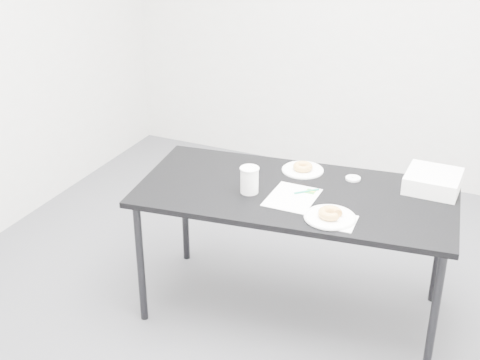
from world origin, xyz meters
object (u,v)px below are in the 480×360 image
at_px(plate_near, 330,217).
at_px(plate_far, 303,170).
at_px(scorecard, 292,197).
at_px(table, 295,201).
at_px(coffee_cup, 249,180).
at_px(donut_far, 303,167).
at_px(pen, 307,191).
at_px(donut_near, 330,213).
at_px(bakery_box, 433,181).

bearing_deg(plate_near, plate_far, 123.37).
bearing_deg(scorecard, table, 95.84).
relative_size(plate_far, coffee_cup, 1.64).
xyz_separation_m(donut_far, coffee_cup, (-0.17, -0.38, 0.05)).
relative_size(table, donut_far, 15.98).
distance_m(donut_far, coffee_cup, 0.41).
bearing_deg(plate_near, coffee_cup, 168.43).
relative_size(scorecard, donut_far, 2.74).
relative_size(scorecard, pen, 2.15).
relative_size(pen, coffee_cup, 0.98).
height_order(table, plate_near, plate_near).
bearing_deg(plate_near, donut_near, 180.00).
relative_size(plate_near, donut_near, 2.13).
bearing_deg(plate_near, donut_far, 123.37).
xyz_separation_m(donut_near, plate_far, (-0.31, 0.47, -0.03)).
relative_size(donut_near, donut_far, 1.09).
bearing_deg(donut_near, bakery_box, 53.36).
bearing_deg(donut_near, pen, 132.10).
bearing_deg(pen, bakery_box, -15.12).
xyz_separation_m(scorecard, plate_near, (0.25, -0.13, 0.01)).
bearing_deg(scorecard, pen, 60.25).
distance_m(pen, donut_near, 0.30).
bearing_deg(coffee_cup, pen, 23.71).
xyz_separation_m(donut_far, bakery_box, (0.72, 0.07, 0.02)).
bearing_deg(coffee_cup, scorecard, 8.94).
relative_size(donut_far, bakery_box, 0.40).
distance_m(scorecard, plate_far, 0.35).
height_order(donut_near, donut_far, donut_near).
distance_m(scorecard, bakery_box, 0.77).
bearing_deg(donut_near, table, 140.86).
bearing_deg(plate_far, pen, -66.09).
bearing_deg(bakery_box, plate_near, -126.35).
bearing_deg(plate_far, bakery_box, 5.57).
bearing_deg(scorecard, bakery_box, 31.85).
height_order(table, plate_far, plate_far).
distance_m(scorecard, donut_near, 0.29).
xyz_separation_m(plate_far, donut_far, (0.00, 0.00, 0.02)).
bearing_deg(table, plate_near, -46.42).
xyz_separation_m(plate_near, coffee_cup, (-0.48, 0.10, 0.07)).
bearing_deg(coffee_cup, bakery_box, 26.70).
height_order(scorecard, pen, pen).
xyz_separation_m(scorecard, donut_far, (-0.06, 0.34, 0.02)).
relative_size(donut_near, coffee_cup, 0.84).
bearing_deg(scorecard, plate_far, 100.28).
height_order(plate_near, plate_far, plate_near).
distance_m(pen, plate_far, 0.28).
distance_m(scorecard, donut_far, 0.35).
height_order(pen, plate_far, pen).
distance_m(plate_near, plate_far, 0.57).
relative_size(donut_far, coffee_cup, 0.77).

